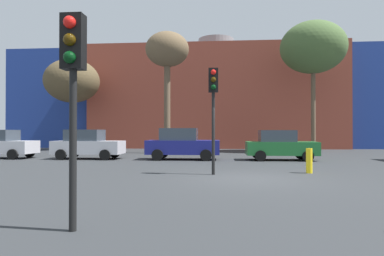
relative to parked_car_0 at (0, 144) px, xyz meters
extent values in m
plane|color=#2D3033|center=(14.13, -7.59, -0.85)|extent=(200.00, 200.00, 0.00)
cube|color=brown|center=(12.76, 18.89, 4.16)|extent=(24.57, 13.72, 10.03)
cube|color=navy|center=(-3.83, 18.89, 4.08)|extent=(8.62, 12.35, 9.86)
cube|color=navy|center=(29.35, 18.89, 4.08)|extent=(8.62, 12.35, 9.86)
cylinder|color=slate|center=(12.76, 18.89, 10.18)|extent=(4.00, 4.00, 2.00)
cube|color=silver|center=(0.06, 0.00, -0.17)|extent=(3.95, 1.69, 0.75)
cylinder|color=black|center=(1.33, 0.87, -0.55)|extent=(0.60, 0.21, 0.60)
cylinder|color=black|center=(1.33, -0.87, -0.55)|extent=(0.60, 0.21, 0.60)
cube|color=silver|center=(5.48, 0.00, -0.17)|extent=(3.98, 1.70, 0.76)
cube|color=#333D47|center=(5.24, 0.00, 0.54)|extent=(1.99, 1.51, 0.66)
cylinder|color=black|center=(6.76, 0.87, -0.55)|extent=(0.61, 0.21, 0.61)
cylinder|color=black|center=(6.76, -0.87, -0.55)|extent=(0.61, 0.21, 0.61)
cylinder|color=black|center=(4.20, 0.87, -0.55)|extent=(0.61, 0.21, 0.61)
cylinder|color=black|center=(4.20, -0.87, -0.55)|extent=(0.61, 0.21, 0.61)
cube|color=navy|center=(11.08, 0.00, -0.14)|extent=(4.16, 1.78, 0.79)
cube|color=#333D47|center=(10.83, 0.00, 0.60)|extent=(2.08, 1.58, 0.69)
cylinder|color=black|center=(12.41, 0.91, -0.53)|extent=(0.63, 0.22, 0.63)
cylinder|color=black|center=(12.41, -0.91, -0.53)|extent=(0.63, 0.22, 0.63)
cylinder|color=black|center=(9.74, 0.91, -0.53)|extent=(0.63, 0.22, 0.63)
cylinder|color=black|center=(9.74, -0.91, -0.53)|extent=(0.63, 0.22, 0.63)
cube|color=#1E662D|center=(16.61, 0.00, -0.18)|extent=(3.89, 1.67, 0.74)
cube|color=#333D47|center=(16.38, 0.00, 0.51)|extent=(1.95, 1.48, 0.65)
cylinder|color=black|center=(17.86, 0.85, -0.55)|extent=(0.59, 0.20, 0.59)
cylinder|color=black|center=(17.86, -0.85, -0.55)|extent=(0.59, 0.20, 0.59)
cylinder|color=black|center=(15.36, 0.85, -0.55)|extent=(0.59, 0.20, 0.59)
cylinder|color=black|center=(15.36, -0.85, -0.55)|extent=(0.59, 0.20, 0.59)
cylinder|color=black|center=(10.80, -14.05, 0.46)|extent=(0.12, 0.12, 2.62)
cube|color=black|center=(10.80, -14.05, 2.21)|extent=(0.36, 0.24, 0.90)
sphere|color=red|center=(10.80, -14.19, 2.49)|extent=(0.20, 0.20, 0.20)
sphere|color=#3C2905|center=(10.80, -14.19, 2.21)|extent=(0.20, 0.20, 0.20)
sphere|color=black|center=(10.80, -14.19, 1.93)|extent=(0.20, 0.20, 0.20)
cylinder|color=black|center=(12.93, -6.68, 0.69)|extent=(0.12, 0.12, 3.08)
cube|color=black|center=(12.93, -6.68, 2.68)|extent=(0.37, 0.25, 0.90)
sphere|color=red|center=(12.94, -6.82, 2.96)|extent=(0.20, 0.20, 0.20)
sphere|color=#3C2905|center=(12.94, -6.82, 2.68)|extent=(0.20, 0.20, 0.20)
sphere|color=black|center=(12.94, -6.82, 2.40)|extent=(0.20, 0.20, 0.20)
cylinder|color=brown|center=(20.48, 7.83, 2.56)|extent=(0.35, 0.35, 6.82)
ellipsoid|color=#476033|center=(20.48, 7.83, 7.37)|extent=(5.10, 5.10, 4.08)
cylinder|color=brown|center=(0.32, 9.13, 1.51)|extent=(0.35, 0.35, 4.73)
ellipsoid|color=brown|center=(0.32, 9.13, 5.17)|extent=(4.72, 4.72, 3.78)
cylinder|color=brown|center=(9.28, 5.46, 2.57)|extent=(0.47, 0.47, 6.83)
ellipsoid|color=brown|center=(9.28, 5.46, 6.87)|extent=(3.23, 3.23, 2.58)
cylinder|color=yellow|center=(16.62, -5.94, -0.37)|extent=(0.24, 0.24, 0.96)
camera|label=1|loc=(13.17, -19.36, 0.76)|focal=31.70mm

